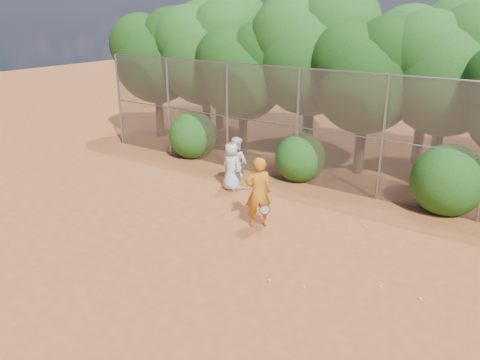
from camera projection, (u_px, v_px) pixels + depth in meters
The scene contains 23 objects.
ground at pixel (216, 257), 11.68m from camera, with size 80.00×80.00×0.00m, color #994D22.
fence_back at pixel (321, 129), 15.68m from camera, with size 20.05×0.09×4.03m.
tree_0 at pixel (158, 53), 21.57m from camera, with size 4.38×3.81×6.00m.
tree_1 at pixel (207, 49), 20.55m from camera, with size 4.64×4.03×6.35m.
tree_2 at pixel (245, 68), 18.88m from camera, with size 3.99×3.47×5.47m.
tree_3 at pixel (313, 49), 18.04m from camera, with size 4.89×4.26×6.70m.
tree_4 at pixel (369, 72), 16.46m from camera, with size 4.19×3.64×5.73m.
tree_5 at pixel (450, 66), 15.65m from camera, with size 4.51×3.92×6.17m.
tree_9 at pixel (220, 42), 22.80m from camera, with size 4.83×4.20×6.62m.
tree_10 at pixel (315, 39), 20.19m from camera, with size 5.15×4.48×7.06m.
tree_11 at pixel (432, 57), 17.38m from camera, with size 4.64×4.03×6.35m.
bush_0 at pixel (193, 133), 19.40m from camera, with size 2.00×2.00×2.00m, color #194A12.
bush_1 at pixel (300, 155), 16.77m from camera, with size 1.80×1.80×1.80m, color #194A12.
bush_2 at pixel (448, 177), 14.04m from camera, with size 2.20×2.20×2.20m, color #194A12.
player_yellow at pixel (258, 192), 13.05m from camera, with size 0.91×0.87×2.04m.
player_teen at pixel (231, 166), 15.83m from camera, with size 0.89×0.66×1.68m.
player_white at pixel (236, 162), 16.03m from camera, with size 0.99×0.84×1.79m.
ball_0 at pixel (380, 286), 10.40m from camera, with size 0.07×0.07×0.07m, color #C7E329.
ball_1 at pixel (365, 226), 13.31m from camera, with size 0.07×0.07×0.07m, color #C7E329.
ball_2 at pixel (304, 287), 10.36m from camera, with size 0.07×0.07×0.07m, color #C7E329.
ball_3 at pixel (420, 298), 9.97m from camera, with size 0.07×0.07×0.07m, color #C7E329.
ball_4 at pixel (269, 280), 10.63m from camera, with size 0.07×0.07×0.07m, color #C7E329.
ball_5 at pixel (349, 227), 13.23m from camera, with size 0.07×0.07×0.07m, color #C7E329.
Camera 1 is at (6.33, -8.15, 5.83)m, focal length 35.00 mm.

